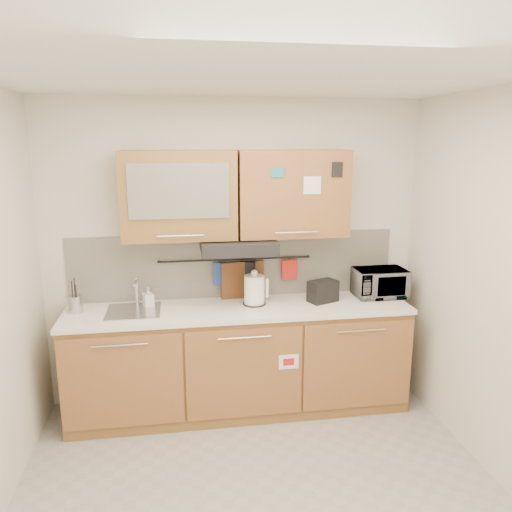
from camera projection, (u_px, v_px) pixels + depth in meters
name	position (u px, v px, depth m)	size (l,w,h in m)	color
floor	(264.00, 505.00, 3.16)	(3.20, 3.20, 0.00)	#9E9993
ceiling	(266.00, 72.00, 2.58)	(3.20, 3.20, 0.00)	white
wall_back	(235.00, 254.00, 4.31)	(3.20, 3.20, 0.00)	silver
base_cabinet	(240.00, 364.00, 4.22)	(2.80, 0.64, 0.88)	olive
countertop	(239.00, 309.00, 4.10)	(2.82, 0.62, 0.04)	white
backsplash	(235.00, 265.00, 4.32)	(2.80, 0.02, 0.56)	silver
upper_cabinets	(236.00, 194.00, 4.02)	(1.82, 0.37, 0.70)	olive
range_hood	(238.00, 246.00, 4.04)	(0.60, 0.46, 0.10)	black
sink	(134.00, 311.00, 3.99)	(0.42, 0.40, 0.26)	silver
utensil_rail	(235.00, 259.00, 4.27)	(0.02, 0.02, 1.30)	black
utensil_crock	(76.00, 304.00, 3.95)	(0.11, 0.11, 0.28)	#B6B6BB
kettle	(255.00, 291.00, 4.14)	(0.22, 0.19, 0.30)	white
toaster	(323.00, 291.00, 4.21)	(0.28, 0.23, 0.18)	black
microwave	(380.00, 283.00, 4.35)	(0.44, 0.30, 0.24)	#999999
soap_bottle	(148.00, 297.00, 4.07)	(0.08, 0.08, 0.17)	#999999
cutting_board	(243.00, 288.00, 4.32)	(0.38, 0.03, 0.47)	brown
oven_mitt	(220.00, 273.00, 4.26)	(0.12, 0.03, 0.19)	#204896
dark_pouch	(248.00, 273.00, 4.30)	(0.13, 0.04, 0.21)	black
pot_holder	(289.00, 270.00, 4.35)	(0.14, 0.02, 0.17)	red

